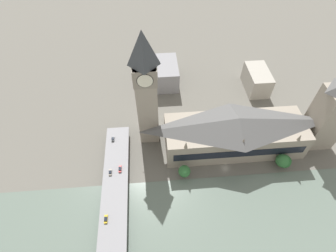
{
  "coord_description": "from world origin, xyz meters",
  "views": [
    {
      "loc": [
        -84.58,
        43.81,
        145.63
      ],
      "look_at": [
        22.96,
        34.97,
        18.35
      ],
      "focal_mm": 28.0,
      "sensor_mm": 36.0,
      "label": 1
    }
  ],
  "objects_px": {
    "parliament_hall": "(235,133)",
    "car_northbound_mid": "(110,172)",
    "victoria_tower": "(330,114)",
    "car_northbound_tail": "(113,139)",
    "car_northbound_lead": "(120,169)",
    "clock_tower": "(146,90)",
    "car_southbound_mid": "(106,219)",
    "road_bridge": "(113,222)"
  },
  "relations": [
    {
      "from": "car_northbound_lead",
      "to": "car_southbound_mid",
      "type": "distance_m",
      "value": 31.2
    },
    {
      "from": "victoria_tower",
      "to": "car_northbound_tail",
      "type": "height_order",
      "value": "victoria_tower"
    },
    {
      "from": "road_bridge",
      "to": "car_northbound_lead",
      "type": "height_order",
      "value": "car_northbound_lead"
    },
    {
      "from": "victoria_tower",
      "to": "car_northbound_tail",
      "type": "relative_size",
      "value": 14.91
    },
    {
      "from": "parliament_hall",
      "to": "car_northbound_mid",
      "type": "bearing_deg",
      "value": 103.03
    },
    {
      "from": "clock_tower",
      "to": "car_northbound_tail",
      "type": "bearing_deg",
      "value": 104.66
    },
    {
      "from": "clock_tower",
      "to": "car_northbound_mid",
      "type": "height_order",
      "value": "clock_tower"
    },
    {
      "from": "clock_tower",
      "to": "car_southbound_mid",
      "type": "height_order",
      "value": "clock_tower"
    },
    {
      "from": "road_bridge",
      "to": "victoria_tower",
      "type": "bearing_deg",
      "value": -70.16
    },
    {
      "from": "car_northbound_mid",
      "to": "car_northbound_tail",
      "type": "xyz_separation_m",
      "value": [
        25.49,
        -0.21,
        0.06
      ]
    },
    {
      "from": "car_northbound_mid",
      "to": "car_southbound_mid",
      "type": "distance_m",
      "value": 28.58
    },
    {
      "from": "car_northbound_mid",
      "to": "car_northbound_tail",
      "type": "distance_m",
      "value": 25.49
    },
    {
      "from": "victoria_tower",
      "to": "parliament_hall",
      "type": "bearing_deg",
      "value": 90.05
    },
    {
      "from": "victoria_tower",
      "to": "road_bridge",
      "type": "distance_m",
      "value": 144.7
    },
    {
      "from": "parliament_hall",
      "to": "road_bridge",
      "type": "xyz_separation_m",
      "value": [
        -48.5,
        76.96,
        -8.91
      ]
    },
    {
      "from": "road_bridge",
      "to": "car_southbound_mid",
      "type": "distance_m",
      "value": 4.37
    },
    {
      "from": "parliament_hall",
      "to": "car_northbound_lead",
      "type": "relative_size",
      "value": 18.92
    },
    {
      "from": "clock_tower",
      "to": "car_northbound_lead",
      "type": "xyz_separation_m",
      "value": [
        -29.99,
        19.1,
        -36.3
      ]
    },
    {
      "from": "parliament_hall",
      "to": "car_southbound_mid",
      "type": "bearing_deg",
      "value": 120.27
    },
    {
      "from": "parliament_hall",
      "to": "victoria_tower",
      "type": "relative_size",
      "value": 1.58
    },
    {
      "from": "parliament_hall",
      "to": "car_northbound_mid",
      "type": "xyz_separation_m",
      "value": [
        -18.53,
        80.04,
        -7.1
      ]
    },
    {
      "from": "car_northbound_mid",
      "to": "car_northbound_lead",
      "type": "bearing_deg",
      "value": -71.34
    },
    {
      "from": "victoria_tower",
      "to": "car_northbound_tail",
      "type": "xyz_separation_m",
      "value": [
        6.9,
        137.45,
        -19.75
      ]
    },
    {
      "from": "car_northbound_tail",
      "to": "car_southbound_mid",
      "type": "distance_m",
      "value": 54.06
    },
    {
      "from": "car_northbound_mid",
      "to": "car_northbound_tail",
      "type": "relative_size",
      "value": 1.09
    },
    {
      "from": "parliament_hall",
      "to": "car_northbound_tail",
      "type": "bearing_deg",
      "value": 85.02
    },
    {
      "from": "car_northbound_tail",
      "to": "parliament_hall",
      "type": "bearing_deg",
      "value": -94.98
    },
    {
      "from": "road_bridge",
      "to": "car_northbound_tail",
      "type": "height_order",
      "value": "car_northbound_tail"
    },
    {
      "from": "road_bridge",
      "to": "car_southbound_mid",
      "type": "relative_size",
      "value": 28.94
    },
    {
      "from": "victoria_tower",
      "to": "car_northbound_lead",
      "type": "xyz_separation_m",
      "value": [
        -16.63,
        131.87,
        -19.79
      ]
    },
    {
      "from": "clock_tower",
      "to": "car_northbound_tail",
      "type": "distance_m",
      "value": 44.33
    },
    {
      "from": "victoria_tower",
      "to": "car_southbound_mid",
      "type": "bearing_deg",
      "value": 108.83
    },
    {
      "from": "car_northbound_mid",
      "to": "car_southbound_mid",
      "type": "relative_size",
      "value": 0.91
    },
    {
      "from": "victoria_tower",
      "to": "car_northbound_tail",
      "type": "distance_m",
      "value": 139.04
    },
    {
      "from": "parliament_hall",
      "to": "clock_tower",
      "type": "bearing_deg",
      "value": 76.33
    },
    {
      "from": "car_northbound_mid",
      "to": "car_northbound_tail",
      "type": "bearing_deg",
      "value": -0.47
    },
    {
      "from": "clock_tower",
      "to": "victoria_tower",
      "type": "xyz_separation_m",
      "value": [
        -13.36,
        -112.76,
        -16.5
      ]
    },
    {
      "from": "car_northbound_lead",
      "to": "victoria_tower",
      "type": "bearing_deg",
      "value": -82.81
    },
    {
      "from": "clock_tower",
      "to": "car_northbound_lead",
      "type": "height_order",
      "value": "clock_tower"
    },
    {
      "from": "clock_tower",
      "to": "car_northbound_mid",
      "type": "xyz_separation_m",
      "value": [
        -31.94,
        24.9,
        -36.31
      ]
    },
    {
      "from": "clock_tower",
      "to": "road_bridge",
      "type": "xyz_separation_m",
      "value": [
        -61.91,
        21.82,
        -38.12
      ]
    },
    {
      "from": "clock_tower",
      "to": "road_bridge",
      "type": "relative_size",
      "value": 0.61
    }
  ]
}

